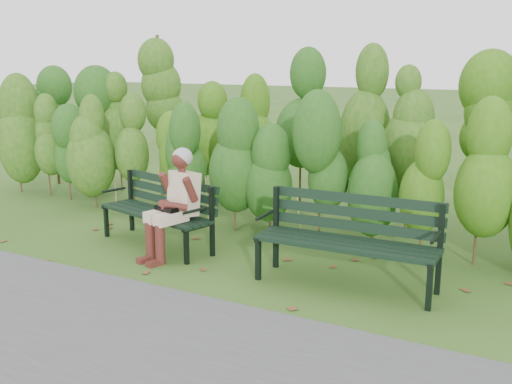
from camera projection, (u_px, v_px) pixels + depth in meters
The scene contains 7 objects.
ground at pixel (241, 265), 6.52m from camera, with size 80.00×80.00×0.00m, color #31561A.
footpath at pixel (98, 348), 4.64m from camera, with size 60.00×2.50×0.01m, color #474749.
hedge_band at pixel (311, 132), 7.84m from camera, with size 11.04×1.67×2.42m.
leaf_litter at pixel (312, 290), 5.83m from camera, with size 4.84×2.20×0.01m.
bench_left at pixel (161, 206), 7.16m from camera, with size 1.69×0.90×0.81m.
bench_right at pixel (349, 233), 5.88m from camera, with size 1.80×0.64×0.89m.
seated_woman at pixel (175, 197), 6.68m from camera, with size 0.53×0.78×1.23m.
Camera 1 is at (3.12, -5.35, 2.20)m, focal length 42.00 mm.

